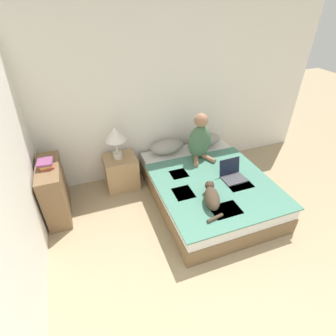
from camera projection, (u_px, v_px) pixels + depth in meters
wall_back at (170, 96)px, 4.03m from camera, size 5.12×0.05×2.55m
wall_side at (1, 201)px, 2.05m from camera, size 0.05×4.55×2.55m
bed at (208, 188)px, 3.86m from camera, size 1.57×2.00×0.43m
pillow_near at (167, 147)px, 4.22m from camera, size 0.55×0.30×0.21m
pillow_far at (205, 140)px, 4.42m from camera, size 0.55×0.30×0.21m
person_sitting at (200, 139)px, 3.98m from camera, size 0.38×0.37×0.73m
cat_tabby at (212, 197)px, 3.23m from camera, size 0.35×0.56×0.19m
laptop_open at (232, 174)px, 3.69m from camera, size 0.33×0.30×0.25m
nightstand at (121, 172)px, 4.12m from camera, size 0.49×0.46×0.52m
table_lamp at (115, 136)px, 3.76m from camera, size 0.30×0.30×0.51m
bookshelf at (54, 191)px, 3.52m from camera, size 0.28×0.78×0.80m
book_stack_top at (45, 164)px, 3.27m from camera, size 0.20×0.23×0.09m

